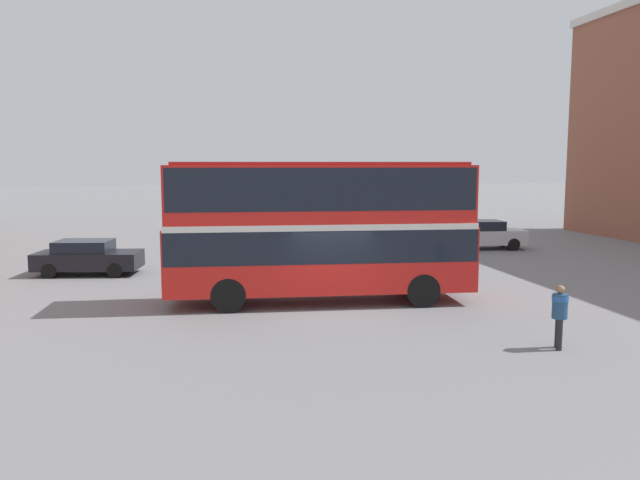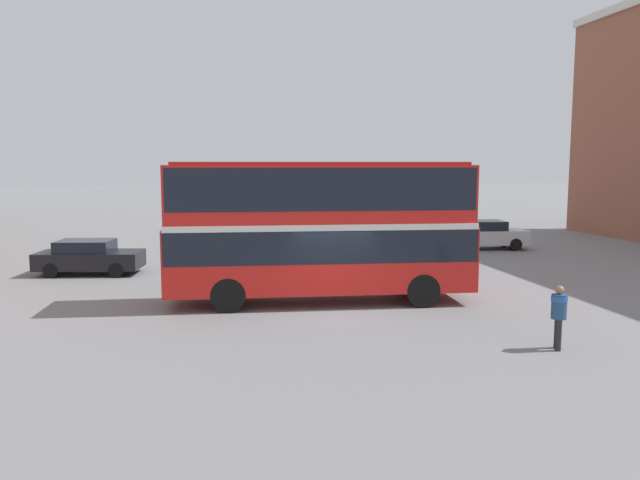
{
  "view_description": "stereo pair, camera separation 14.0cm",
  "coord_description": "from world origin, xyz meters",
  "views": [
    {
      "loc": [
        -3.97,
        -18.77,
        4.61
      ],
      "look_at": [
        -0.17,
        1.35,
        2.1
      ],
      "focal_mm": 35.0,
      "sensor_mm": 36.0,
      "label": 1
    },
    {
      "loc": [
        -3.83,
        -18.79,
        4.61
      ],
      "look_at": [
        -0.17,
        1.35,
        2.1
      ],
      "focal_mm": 35.0,
      "sensor_mm": 36.0,
      "label": 2
    }
  ],
  "objects": [
    {
      "name": "ground_plane",
      "position": [
        0.0,
        0.0,
        0.0
      ],
      "size": [
        240.0,
        240.0,
        0.0
      ],
      "primitive_type": "plane",
      "color": "slate"
    },
    {
      "name": "double_decker_bus",
      "position": [
        -0.17,
        1.35,
        2.68
      ],
      "size": [
        10.17,
        3.17,
        4.67
      ],
      "rotation": [
        0.0,
        0.0,
        -0.07
      ],
      "color": "red",
      "rests_on": "ground_plane"
    },
    {
      "name": "parked_car_kerb_near",
      "position": [
        -8.74,
        8.34,
        0.73
      ],
      "size": [
        4.45,
        2.45,
        1.44
      ],
      "rotation": [
        0.0,
        0.0,
        -0.14
      ],
      "color": "black",
      "rests_on": "ground_plane"
    },
    {
      "name": "pedestrian_foreground",
      "position": [
        4.72,
        -4.96,
        0.99
      ],
      "size": [
        0.53,
        0.53,
        1.62
      ],
      "rotation": [
        0.0,
        0.0,
        2.73
      ],
      "color": "#232328",
      "rests_on": "ground_plane"
    },
    {
      "name": "parked_car_kerb_far",
      "position": [
        10.99,
        12.67,
        0.79
      ],
      "size": [
        4.52,
        2.27,
        1.55
      ],
      "rotation": [
        0.0,
        0.0,
        -0.1
      ],
      "color": "silver",
      "rests_on": "ground_plane"
    }
  ]
}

